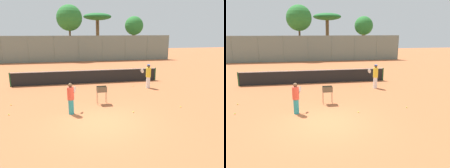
{
  "view_description": "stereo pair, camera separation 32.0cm",
  "coord_description": "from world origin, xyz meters",
  "views": [
    {
      "loc": [
        -1.32,
        -9.16,
        4.08
      ],
      "look_at": [
        1.11,
        3.17,
        1.0
      ],
      "focal_mm": 35.0,
      "sensor_mm": 36.0,
      "label": 1
    },
    {
      "loc": [
        -1.01,
        -9.22,
        4.08
      ],
      "look_at": [
        1.11,
        3.17,
        1.0
      ],
      "focal_mm": 35.0,
      "sensor_mm": 36.0,
      "label": 2
    }
  ],
  "objects": [
    {
      "name": "tree_2",
      "position": [
        3.35,
        26.53,
        6.0
      ],
      "size": [
        4.43,
        4.43,
        6.78
      ],
      "color": "brown",
      "rests_on": "ground_plane"
    },
    {
      "name": "back_fence",
      "position": [
        0.0,
        20.64,
        1.72
      ],
      "size": [
        25.82,
        0.08,
        3.44
      ],
      "color": "slate",
      "rests_on": "ground_plane"
    },
    {
      "name": "tree_0",
      "position": [
        -1.05,
        22.84,
        5.77
      ],
      "size": [
        3.55,
        3.55,
        7.57
      ],
      "color": "brown",
      "rests_on": "ground_plane"
    },
    {
      "name": "tennis_net",
      "position": [
        0.0,
        7.8,
        0.56
      ],
      "size": [
        11.53,
        0.1,
        1.07
      ],
      "color": "#26592D",
      "rests_on": "ground_plane"
    },
    {
      "name": "tennis_ball_1",
      "position": [
        -4.64,
        3.29,
        0.03
      ],
      "size": [
        0.07,
        0.07,
        0.07
      ],
      "primitive_type": "sphere",
      "color": "#D1E54C",
      "rests_on": "ground_plane"
    },
    {
      "name": "ball_cart",
      "position": [
        0.41,
        2.63,
        0.78
      ],
      "size": [
        0.56,
        0.41,
        1.02
      ],
      "color": "brown",
      "rests_on": "ground_plane"
    },
    {
      "name": "tennis_ball_2",
      "position": [
        3.3,
        6.14,
        0.03
      ],
      "size": [
        0.07,
        0.07,
        0.07
      ],
      "primitive_type": "sphere",
      "color": "#D1E54C",
      "rests_on": "ground_plane"
    },
    {
      "name": "parked_car",
      "position": [
        0.72,
        24.58,
        0.66
      ],
      "size": [
        4.2,
        1.7,
        1.6
      ],
      "color": "#3F4C8C",
      "rests_on": "ground_plane"
    },
    {
      "name": "player_red_cap",
      "position": [
        -1.33,
        1.37,
        0.82
      ],
      "size": [
        0.49,
        0.82,
        1.59
      ],
      "rotation": [
        0.0,
        0.0,
        1.13
      ],
      "color": "teal",
      "rests_on": "ground_plane"
    },
    {
      "name": "tree_1",
      "position": [
        8.5,
        23.52,
        4.68
      ],
      "size": [
        2.77,
        2.77,
        6.19
      ],
      "color": "brown",
      "rests_on": "ground_plane"
    },
    {
      "name": "tennis_ball_4",
      "position": [
        -4.39,
        1.78,
        0.03
      ],
      "size": [
        0.07,
        0.07,
        0.07
      ],
      "primitive_type": "sphere",
      "color": "#D1E54C",
      "rests_on": "ground_plane"
    },
    {
      "name": "ground_plane",
      "position": [
        0.0,
        0.0,
        0.0
      ],
      "size": [
        80.0,
        80.0,
        0.0
      ],
      "primitive_type": "plane",
      "color": "#B26038"
    },
    {
      "name": "player_white_outfit",
      "position": [
        4.25,
        5.52,
        0.89
      ],
      "size": [
        0.64,
        0.77,
        1.72
      ],
      "rotation": [
        0.0,
        0.0,
        2.23
      ],
      "color": "white",
      "rests_on": "ground_plane"
    },
    {
      "name": "tennis_ball_3",
      "position": [
        1.78,
        0.95,
        0.03
      ],
      "size": [
        0.07,
        0.07,
        0.07
      ],
      "primitive_type": "sphere",
      "color": "#D1E54C",
      "rests_on": "ground_plane"
    },
    {
      "name": "tennis_ball_0",
      "position": [
        4.56,
        1.19,
        0.03
      ],
      "size": [
        0.07,
        0.07,
        0.07
      ],
      "primitive_type": "sphere",
      "color": "#D1E54C",
      "rests_on": "ground_plane"
    }
  ]
}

